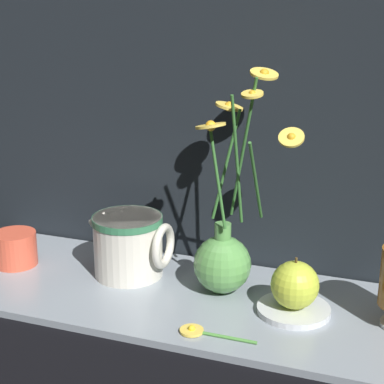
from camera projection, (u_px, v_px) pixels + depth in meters
The scene contains 8 objects.
ground_plane at pixel (182, 300), 1.08m from camera, with size 6.00×6.00×0.00m, color black.
shelf at pixel (182, 297), 1.08m from camera, with size 0.87×0.31×0.01m.
vase_with_flowers at pixel (224, 253), 1.07m from camera, with size 0.17×0.14×0.37m.
yellow_mug at pixel (14, 248), 1.18m from camera, with size 0.09×0.08×0.06m.
ceramic_pitcher at pixel (129, 243), 1.13m from camera, with size 0.15×0.12×0.12m.
saucer_plate at pixel (294, 308), 1.01m from camera, with size 0.12×0.12×0.01m.
orange_fruit at pixel (295, 284), 1.00m from camera, with size 0.08×0.08×0.08m.
loose_daisy at pixel (200, 332), 0.95m from camera, with size 0.12×0.04×0.01m.
Camera 1 is at (0.35, -0.91, 0.50)m, focal length 60.00 mm.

